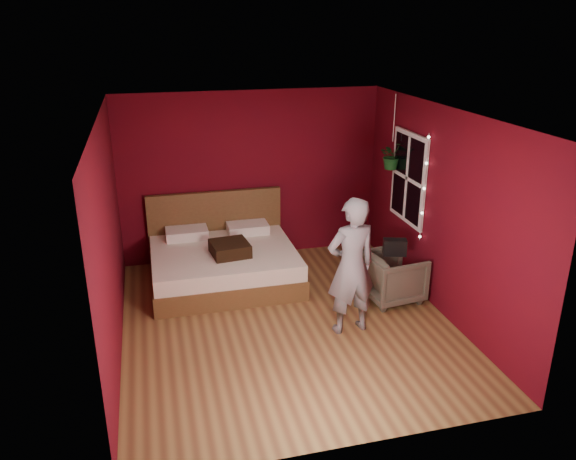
{
  "coord_description": "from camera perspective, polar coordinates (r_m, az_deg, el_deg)",
  "views": [
    {
      "loc": [
        -1.51,
        -5.99,
        3.58
      ],
      "look_at": [
        0.12,
        0.4,
        1.08
      ],
      "focal_mm": 35.0,
      "sensor_mm": 36.0,
      "label": 1
    }
  ],
  "objects": [
    {
      "name": "floor",
      "position": [
        7.14,
        -0.11,
        -9.35
      ],
      "size": [
        4.5,
        4.5,
        0.0
      ],
      "primitive_type": "plane",
      "color": "olive",
      "rests_on": "ground"
    },
    {
      "name": "person",
      "position": [
        6.64,
        6.43,
        -3.69
      ],
      "size": [
        0.66,
        0.48,
        1.7
      ],
      "primitive_type": "imported",
      "rotation": [
        0.0,
        0.0,
        3.26
      ],
      "color": "slate",
      "rests_on": "ground"
    },
    {
      "name": "armchair",
      "position": [
        7.68,
        10.58,
        -4.68
      ],
      "size": [
        0.81,
        0.79,
        0.66
      ],
      "primitive_type": "imported",
      "rotation": [
        0.0,
        0.0,
        1.7
      ],
      "color": "#5B5947",
      "rests_on": "ground"
    },
    {
      "name": "bed",
      "position": [
        8.17,
        -6.62,
        -3.15
      ],
      "size": [
        2.04,
        1.73,
        1.12
      ],
      "color": "brown",
      "rests_on": "ground"
    },
    {
      "name": "fairy_lights",
      "position": [
        7.53,
        13.66,
        4.12
      ],
      "size": [
        0.04,
        0.04,
        1.45
      ],
      "color": "silver",
      "rests_on": "room_walls"
    },
    {
      "name": "window",
      "position": [
        7.99,
        12.11,
        5.19
      ],
      "size": [
        0.05,
        0.97,
        1.27
      ],
      "color": "white",
      "rests_on": "room_walls"
    },
    {
      "name": "room_walls",
      "position": [
        6.46,
        -0.12,
        3.63
      ],
      "size": [
        4.04,
        4.54,
        2.62
      ],
      "color": "#5C0913",
      "rests_on": "ground"
    },
    {
      "name": "hanging_plant",
      "position": [
        8.24,
        10.5,
        7.47
      ],
      "size": [
        0.42,
        0.38,
        1.07
      ],
      "color": "silver",
      "rests_on": "room_walls"
    },
    {
      "name": "handbag",
      "position": [
        7.48,
        10.79,
        -1.72
      ],
      "size": [
        0.33,
        0.23,
        0.21
      ],
      "primitive_type": "cube",
      "rotation": [
        0.0,
        0.0,
        -0.3
      ],
      "color": "black",
      "rests_on": "armchair"
    },
    {
      "name": "throw_pillow",
      "position": [
        7.79,
        -5.92,
        -1.88
      ],
      "size": [
        0.55,
        0.55,
        0.18
      ],
      "primitive_type": "cube",
      "rotation": [
        0.0,
        0.0,
        0.11
      ],
      "color": "black",
      "rests_on": "bed"
    }
  ]
}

